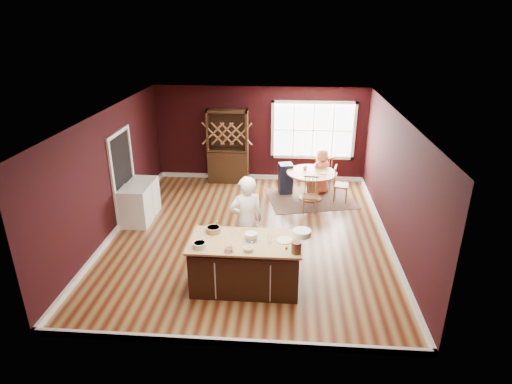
{
  "coord_description": "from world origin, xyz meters",
  "views": [
    {
      "loc": [
        0.79,
        -8.38,
        4.52
      ],
      "look_at": [
        0.16,
        -0.08,
        1.05
      ],
      "focal_mm": 30.0,
      "sensor_mm": 36.0,
      "label": 1
    }
  ],
  "objects_px": {
    "dining_table": "(311,180)",
    "dryer": "(144,196)",
    "kitchen_island": "(245,265)",
    "chair_east": "(341,184)",
    "seated_woman": "(321,171)",
    "toddler": "(283,165)",
    "chair_north": "(323,173)",
    "hutch": "(228,146)",
    "baker": "(246,221)",
    "washer": "(135,207)",
    "chair_south": "(310,195)",
    "layer_cake": "(251,237)",
    "high_chair": "(286,178)"
  },
  "relations": [
    {
      "from": "baker",
      "to": "chair_south",
      "type": "distance_m",
      "value": 2.81
    },
    {
      "from": "dining_table",
      "to": "chair_south",
      "type": "distance_m",
      "value": 0.82
    },
    {
      "from": "seated_woman",
      "to": "hutch",
      "type": "height_order",
      "value": "hutch"
    },
    {
      "from": "kitchen_island",
      "to": "layer_cake",
      "type": "relative_size",
      "value": 6.51
    },
    {
      "from": "baker",
      "to": "high_chair",
      "type": "relative_size",
      "value": 2.09
    },
    {
      "from": "baker",
      "to": "chair_east",
      "type": "height_order",
      "value": "baker"
    },
    {
      "from": "chair_north",
      "to": "washer",
      "type": "distance_m",
      "value": 5.09
    },
    {
      "from": "high_chair",
      "to": "toddler",
      "type": "relative_size",
      "value": 3.33
    },
    {
      "from": "layer_cake",
      "to": "chair_north",
      "type": "relative_size",
      "value": 0.31
    },
    {
      "from": "layer_cake",
      "to": "chair_east",
      "type": "relative_size",
      "value": 0.32
    },
    {
      "from": "toddler",
      "to": "chair_south",
      "type": "bearing_deg",
      "value": -59.31
    },
    {
      "from": "baker",
      "to": "high_chair",
      "type": "distance_m",
      "value": 3.73
    },
    {
      "from": "high_chair",
      "to": "chair_north",
      "type": "bearing_deg",
      "value": 5.18
    },
    {
      "from": "dining_table",
      "to": "chair_east",
      "type": "height_order",
      "value": "chair_east"
    },
    {
      "from": "chair_north",
      "to": "toddler",
      "type": "xyz_separation_m",
      "value": [
        -1.1,
        -0.37,
        0.33
      ]
    },
    {
      "from": "seated_woman",
      "to": "toddler",
      "type": "distance_m",
      "value": 1.06
    },
    {
      "from": "dining_table",
      "to": "dryer",
      "type": "bearing_deg",
      "value": -164.01
    },
    {
      "from": "kitchen_island",
      "to": "dining_table",
      "type": "relative_size",
      "value": 1.5
    },
    {
      "from": "seated_woman",
      "to": "high_chair",
      "type": "height_order",
      "value": "seated_woman"
    },
    {
      "from": "kitchen_island",
      "to": "chair_south",
      "type": "height_order",
      "value": "kitchen_island"
    },
    {
      "from": "seated_woman",
      "to": "chair_north",
      "type": "bearing_deg",
      "value": -138.55
    },
    {
      "from": "dining_table",
      "to": "chair_north",
      "type": "xyz_separation_m",
      "value": [
        0.35,
        0.72,
        -0.05
      ]
    },
    {
      "from": "kitchen_island",
      "to": "dryer",
      "type": "distance_m",
      "value": 3.98
    },
    {
      "from": "seated_woman",
      "to": "hutch",
      "type": "relative_size",
      "value": 0.59
    },
    {
      "from": "baker",
      "to": "toddler",
      "type": "distance_m",
      "value": 3.66
    },
    {
      "from": "layer_cake",
      "to": "chair_north",
      "type": "height_order",
      "value": "layer_cake"
    },
    {
      "from": "kitchen_island",
      "to": "chair_east",
      "type": "distance_m",
      "value": 4.51
    },
    {
      "from": "hutch",
      "to": "dryer",
      "type": "height_order",
      "value": "hutch"
    },
    {
      "from": "hutch",
      "to": "layer_cake",
      "type": "bearing_deg",
      "value": -77.88
    },
    {
      "from": "dryer",
      "to": "layer_cake",
      "type": "bearing_deg",
      "value": -44.77
    },
    {
      "from": "kitchen_island",
      "to": "dryer",
      "type": "relative_size",
      "value": 2.21
    },
    {
      "from": "chair_north",
      "to": "hutch",
      "type": "bearing_deg",
      "value": -47.11
    },
    {
      "from": "seated_woman",
      "to": "toddler",
      "type": "xyz_separation_m",
      "value": [
        -1.04,
        -0.11,
        0.19
      ]
    },
    {
      "from": "kitchen_island",
      "to": "seated_woman",
      "type": "bearing_deg",
      "value": 70.31
    },
    {
      "from": "dining_table",
      "to": "toddler",
      "type": "xyz_separation_m",
      "value": [
        -0.75,
        0.35,
        0.28
      ]
    },
    {
      "from": "washer",
      "to": "dryer",
      "type": "distance_m",
      "value": 0.64
    },
    {
      "from": "toddler",
      "to": "seated_woman",
      "type": "bearing_deg",
      "value": 5.9
    },
    {
      "from": "baker",
      "to": "dryer",
      "type": "bearing_deg",
      "value": -56.51
    },
    {
      "from": "high_chair",
      "to": "baker",
      "type": "bearing_deg",
      "value": -114.44
    },
    {
      "from": "dining_table",
      "to": "chair_south",
      "type": "relative_size",
      "value": 1.42
    },
    {
      "from": "seated_woman",
      "to": "toddler",
      "type": "bearing_deg",
      "value": -28.94
    },
    {
      "from": "layer_cake",
      "to": "high_chair",
      "type": "relative_size",
      "value": 0.34
    },
    {
      "from": "baker",
      "to": "washer",
      "type": "height_order",
      "value": "baker"
    },
    {
      "from": "kitchen_island",
      "to": "layer_cake",
      "type": "distance_m",
      "value": 0.55
    },
    {
      "from": "layer_cake",
      "to": "chair_north",
      "type": "xyz_separation_m",
      "value": [
        1.58,
        4.71,
        -0.5
      ]
    },
    {
      "from": "chair_east",
      "to": "kitchen_island",
      "type": "bearing_deg",
      "value": 162.77
    },
    {
      "from": "baker",
      "to": "dining_table",
      "type": "bearing_deg",
      "value": -131.7
    },
    {
      "from": "chair_north",
      "to": "chair_east",
      "type": "bearing_deg",
      "value": 80.41
    },
    {
      "from": "layer_cake",
      "to": "seated_woman",
      "type": "bearing_deg",
      "value": 71.23
    },
    {
      "from": "layer_cake",
      "to": "high_chair",
      "type": "distance_m",
      "value": 4.44
    }
  ]
}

